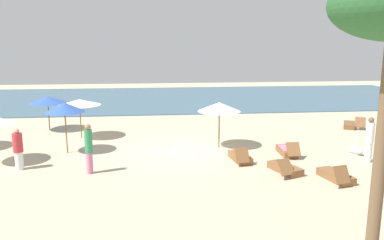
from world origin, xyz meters
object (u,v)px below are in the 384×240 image
object	(u,v)px
umbrella_2	(48,100)
lounger_6	(285,168)
lounger_0	(240,157)
person_2	(369,139)
umbrella_4	(80,102)
lounger_1	(350,125)
umbrella_5	(65,107)
dog	(355,150)
umbrella_0	(219,107)
person_1	(18,149)
lounger_5	(336,176)
person_0	(89,148)
lounger_4	(287,151)

from	to	relation	value
umbrella_2	lounger_6	xyz separation A→B (m)	(10.91, -8.46, -1.59)
lounger_0	person_2	world-z (taller)	person_2
umbrella_4	lounger_1	world-z (taller)	umbrella_4
umbrella_5	dog	world-z (taller)	umbrella_5
umbrella_0	person_1	world-z (taller)	umbrella_0
umbrella_4	person_2	xyz separation A→B (m)	(12.74, -5.52, -0.92)
umbrella_2	person_1	size ratio (longest dim) A/B	1.32
dog	lounger_1	bearing A→B (deg)	64.15
lounger_1	lounger_6	world-z (taller)	lounger_1
person_1	umbrella_2	bearing A→B (deg)	94.67
lounger_6	lounger_5	bearing A→B (deg)	-34.02
lounger_6	person_0	world-z (taller)	person_0
person_1	dog	distance (m)	14.36
person_1	person_2	world-z (taller)	person_2
lounger_0	lounger_4	world-z (taller)	lounger_0
person_0	lounger_4	bearing A→B (deg)	10.84
umbrella_2	person_0	xyz separation A→B (m)	(3.41, -7.75, -0.75)
person_2	person_0	bearing A→B (deg)	-178.76
lounger_1	person_0	bearing A→B (deg)	-154.80
umbrella_4	lounger_0	size ratio (longest dim) A/B	1.29
lounger_4	person_0	bearing A→B (deg)	-169.16
lounger_4	lounger_5	distance (m)	3.43
lounger_0	person_1	distance (m)	8.98
person_1	umbrella_4	bearing A→B (deg)	72.86
lounger_1	lounger_6	xyz separation A→B (m)	(-6.54, -7.32, -0.00)
lounger_0	lounger_5	size ratio (longest dim) A/B	0.99
lounger_0	dog	bearing A→B (deg)	4.55
lounger_5	person_1	world-z (taller)	person_1
umbrella_2	lounger_6	world-z (taller)	umbrella_2
umbrella_5	umbrella_0	bearing A→B (deg)	1.41
umbrella_5	umbrella_2	bearing A→B (deg)	112.31
umbrella_5	person_2	xyz separation A→B (m)	(12.90, -2.74, -1.12)
umbrella_2	umbrella_4	size ratio (longest dim) A/B	1.00
person_2	dog	xyz separation A→B (m)	(0.05, 1.10, -0.79)
umbrella_4	person_1	distance (m)	5.35
umbrella_5	lounger_0	world-z (taller)	umbrella_5
lounger_4	person_2	world-z (taller)	person_2
umbrella_4	person_1	size ratio (longest dim) A/B	1.32
umbrella_2	lounger_0	distance (m)	11.83
lounger_0	lounger_6	world-z (taller)	lounger_0
lounger_0	person_0	distance (m)	6.24
lounger_5	person_1	size ratio (longest dim) A/B	1.03
lounger_6	umbrella_0	bearing A→B (deg)	116.34
lounger_5	lounger_6	bearing A→B (deg)	145.98
umbrella_0	lounger_6	size ratio (longest dim) A/B	1.23
umbrella_2	person_2	world-z (taller)	umbrella_2
lounger_4	person_0	world-z (taller)	person_0
umbrella_4	lounger_6	distance (m)	11.06
lounger_6	person_2	bearing A→B (deg)	13.64
lounger_0	person_2	bearing A→B (deg)	-7.18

